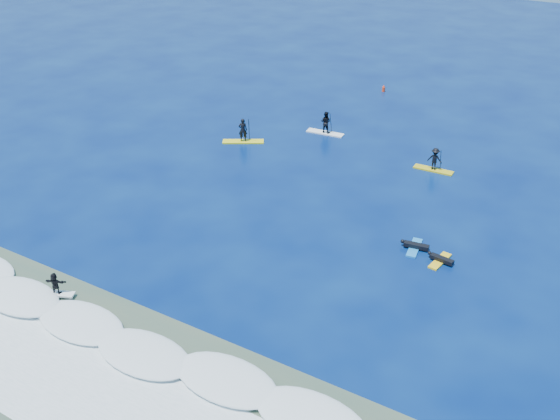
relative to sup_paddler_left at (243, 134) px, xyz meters
The scene contains 11 objects.
ground 14.51m from the sup_paddler_left, 54.91° to the right, with size 160.00×160.00×0.00m, color #04144D.
shallow_water 27.18m from the sup_paddler_left, 72.14° to the right, with size 90.00×13.00×0.01m, color #3C5243.
breaking_wave 23.40m from the sup_paddler_left, 69.13° to the right, with size 40.00×6.00×0.30m, color white.
whitewater 26.23m from the sup_paddler_left, 71.47° to the right, with size 34.00×5.00×0.02m, color silver.
sup_paddler_left is the anchor object (origin of this frame).
sup_paddler_center 6.66m from the sup_paddler_left, 45.50° to the left, with size 3.05×1.01×2.11m.
sup_paddler_right 14.48m from the sup_paddler_left, 10.26° to the left, with size 2.78×0.77×1.94m.
prone_paddler_near 20.00m from the sup_paddler_left, 24.36° to the right, with size 1.51×1.94×0.40m.
prone_paddler_far 18.27m from the sup_paddler_left, 24.90° to the right, with size 1.61×2.08×0.42m.
wave_surfer 21.12m from the sup_paddler_left, 82.60° to the right, with size 1.78×1.11×1.25m.
marker_buoy 17.27m from the sup_paddler_left, 73.94° to the left, with size 0.28×0.28×0.68m.
Camera 1 is at (16.58, -24.95, 19.12)m, focal length 40.00 mm.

